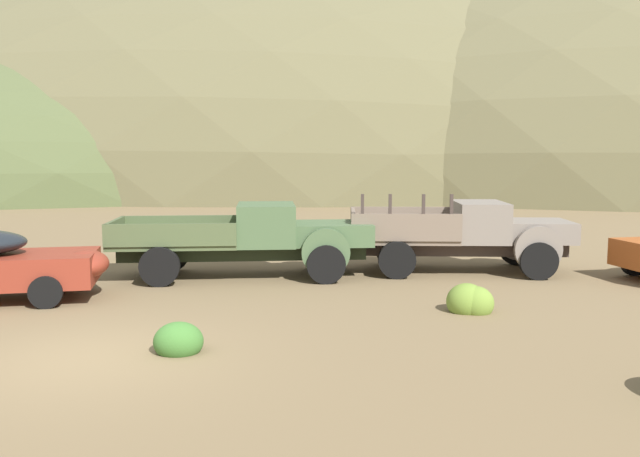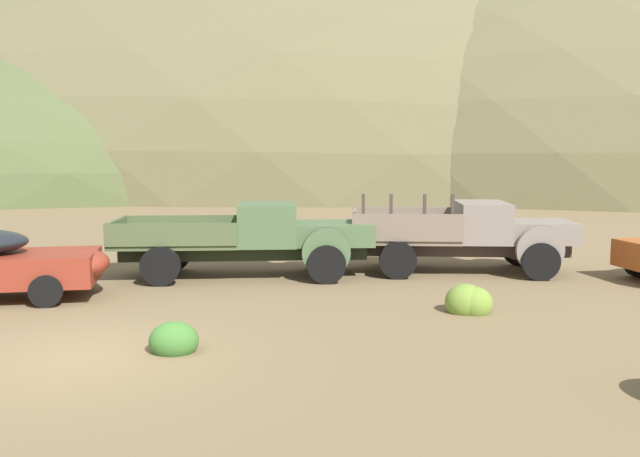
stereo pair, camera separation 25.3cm
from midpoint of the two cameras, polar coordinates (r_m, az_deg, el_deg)
The scene contains 8 objects.
ground_plane at distance 11.26m, azimuth -20.33°, elevation -10.47°, with size 300.00×300.00×0.00m, color brown.
hill_far_left at distance 80.30m, azimuth -1.06°, elevation 4.32°, with size 119.56×83.78×46.88m, color brown.
hill_center at distance 82.67m, azimuth 20.85°, elevation 3.96°, with size 94.45×86.67×45.20m, color brown.
truck_weathered_green at distance 17.23m, azimuth -5.32°, elevation -0.85°, with size 6.68×2.65×1.89m.
truck_primer_gray at distance 18.33m, azimuth 12.78°, elevation -0.53°, with size 5.98×2.80×2.16m.
bush_between_trucks at distance 13.87m, azimuth 12.35°, elevation -6.20°, with size 0.95×0.86×0.75m.
bush_lone_scrub at distance 20.88m, azimuth -15.40°, elevation -1.76°, with size 1.18×1.03×1.04m.
bush_back_edge at distance 11.13m, azimuth -12.73°, elevation -9.57°, with size 0.81×0.73×0.64m.
Camera 1 is at (3.36, -10.21, 3.23)m, focal length 37.30 mm.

